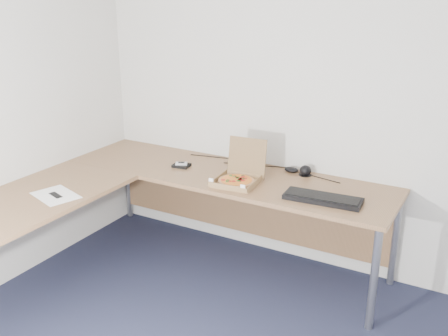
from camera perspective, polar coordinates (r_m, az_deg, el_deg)
The scene contains 11 objects.
room_shell at distance 2.27m, azimuth -5.93°, elevation -1.00°, with size 3.50×3.50×2.50m, color silver, non-canonical shape.
desk at distance 3.65m, azimuth -7.49°, elevation -2.21°, with size 2.50×2.20×0.73m.
pizza_box at distance 3.62m, azimuth 1.50°, elevation -1.17°, with size 0.28×0.33×0.29m.
drinking_glass at distance 3.88m, azimuth 4.10°, elevation 0.67°, with size 0.07×0.07×0.12m, color white.
keyboard at distance 3.39m, azimuth 10.90°, elevation -3.35°, with size 0.50×0.18×0.03m, color black.
mouse at distance 3.87m, azimuth 7.48°, elevation -0.19°, with size 0.11×0.07×0.04m, color black.
wallet at distance 3.96m, azimuth -4.73°, elevation 0.28°, with size 0.12×0.10×0.02m, color black.
phone at distance 3.95m, azimuth -4.74°, elevation 0.50°, with size 0.09×0.05×0.02m, color #B2B5BA.
paper_sheet at distance 3.60m, azimuth -18.15°, elevation -2.88°, with size 0.32×0.23×0.00m, color white.
dome_speaker at distance 3.81m, azimuth 9.01°, elevation -0.22°, with size 0.10×0.10×0.08m, color black.
cable_bundle at distance 3.98m, azimuth 3.92°, elevation 0.29°, with size 0.62×0.04×0.01m, color black, non-canonical shape.
Camera 1 is at (1.24, -1.73, 2.04)m, focal length 41.27 mm.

